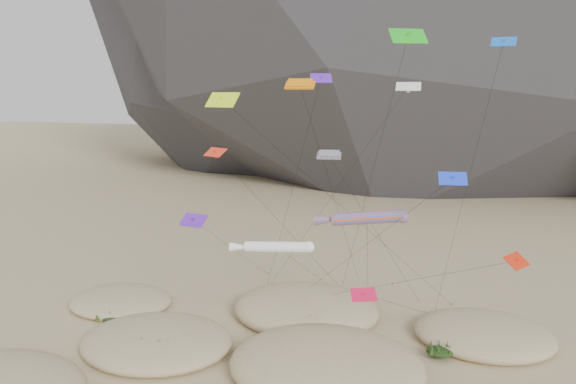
% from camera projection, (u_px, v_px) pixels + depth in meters
% --- Properties ---
extents(dunes, '(48.50, 35.42, 3.88)m').
position_uv_depth(dunes, '(258.00, 362.00, 44.57)').
color(dunes, '#CCB789').
rests_on(dunes, ground).
extents(dune_grass, '(41.82, 29.33, 1.49)m').
position_uv_depth(dune_grass, '(270.00, 369.00, 43.35)').
color(dune_grass, black).
rests_on(dune_grass, ground).
extents(kite_stakes, '(21.34, 8.19, 0.30)m').
position_uv_depth(kite_stakes, '(347.00, 295.00, 60.43)').
color(kite_stakes, '#3F2D1E').
rests_on(kite_stakes, ground).
extents(rainbow_tube_kite, '(8.18, 8.94, 12.06)m').
position_uv_depth(rainbow_tube_kite, '(364.00, 218.00, 48.17)').
color(rainbow_tube_kite, '#E85418').
rests_on(rainbow_tube_kite, ground).
extents(white_tube_kite, '(7.12, 16.54, 10.31)m').
position_uv_depth(white_tube_kite, '(273.00, 247.00, 45.04)').
color(white_tube_kite, white).
rests_on(white_tube_kite, ground).
extents(orange_parafoil, '(3.72, 17.95, 22.93)m').
position_uv_depth(orange_parafoil, '(301.00, 88.00, 46.00)').
color(orange_parafoil, orange).
rests_on(orange_parafoil, ground).
extents(multi_parafoil, '(7.93, 14.53, 17.35)m').
position_uv_depth(multi_parafoil, '(331.00, 158.00, 44.51)').
color(multi_parafoil, red).
rests_on(multi_parafoil, ground).
extents(delta_kites, '(29.48, 23.99, 26.66)m').
position_uv_depth(delta_kites, '(350.00, 144.00, 45.63)').
color(delta_kites, '#5D1FB9').
rests_on(delta_kites, ground).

